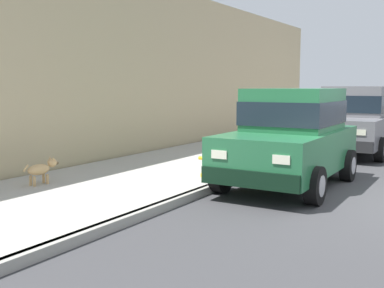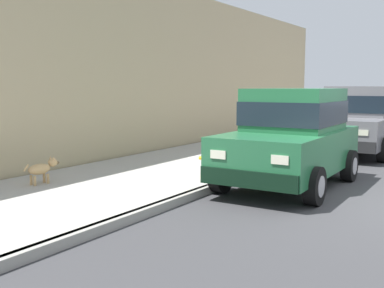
# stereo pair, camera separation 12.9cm
# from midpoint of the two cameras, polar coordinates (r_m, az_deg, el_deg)

# --- Properties ---
(curb) EXTENTS (0.16, 64.00, 0.14)m
(curb) POSITION_cam_midpoint_polar(r_m,az_deg,el_deg) (9.49, 4.96, -4.25)
(curb) COLOR gray
(curb) RESTS_ON ground
(sidewalk) EXTENTS (3.60, 64.00, 0.14)m
(sidewalk) POSITION_cam_midpoint_polar(r_m,az_deg,el_deg) (10.41, -3.93, -3.24)
(sidewalk) COLOR #A8A59E
(sidewalk) RESTS_ON ground
(car_green_hatchback) EXTENTS (1.99, 3.82, 1.88)m
(car_green_hatchback) POSITION_cam_midpoint_polar(r_m,az_deg,el_deg) (9.22, 11.53, 1.00)
(car_green_hatchback) COLOR #23663D
(car_green_hatchback) RESTS_ON ground
(car_grey_sedan) EXTENTS (2.07, 4.62, 1.92)m
(car_grey_sedan) POSITION_cam_midpoint_polar(r_m,az_deg,el_deg) (14.34, 19.16, 2.89)
(car_grey_sedan) COLOR slate
(car_grey_sedan) RESTS_ON ground
(dog_tan) EXTENTS (0.25, 0.75, 0.49)m
(dog_tan) POSITION_cam_midpoint_polar(r_m,az_deg,el_deg) (9.02, -18.18, -2.86)
(dog_tan) COLOR tan
(dog_tan) RESTS_ON sidewalk
(fire_hydrant) EXTENTS (0.34, 0.24, 0.72)m
(fire_hydrant) POSITION_cam_midpoint_polar(r_m,az_deg,el_deg) (9.28, 1.38, -1.94)
(fire_hydrant) COLOR gold
(fire_hydrant) RESTS_ON sidewalk
(building_facade) EXTENTS (0.50, 20.00, 4.71)m
(building_facade) POSITION_cam_midpoint_polar(r_m,az_deg,el_deg) (15.03, -0.81, 8.69)
(building_facade) COLOR tan
(building_facade) RESTS_ON ground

